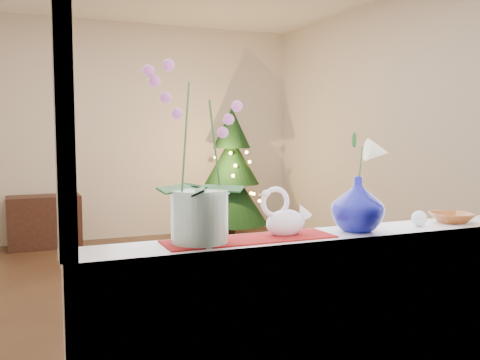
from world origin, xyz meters
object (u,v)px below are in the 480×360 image
object	(u,v)px
amber_dish	(452,218)
xmas_tree	(232,173)
orchid_pot	(199,153)
paperweight	(419,218)
swan	(286,213)
blue_vase	(358,200)
side_table	(44,222)

from	to	relation	value
amber_dish	xmas_tree	distance (m)	4.31
orchid_pot	paperweight	xyz separation A→B (m)	(1.04, -0.02, -0.31)
swan	xmas_tree	bearing A→B (deg)	61.50
orchid_pot	xmas_tree	bearing A→B (deg)	66.82
blue_vase	paperweight	size ratio (longest dim) A/B	3.88
paperweight	orchid_pot	bearing A→B (deg)	178.94
side_table	amber_dish	bearing A→B (deg)	-71.82
xmas_tree	side_table	world-z (taller)	xmas_tree
swan	blue_vase	size ratio (longest dim) A/B	0.84
paperweight	side_table	distance (m)	4.89
blue_vase	side_table	xyz separation A→B (m)	(-1.10, 4.63, -0.75)
blue_vase	paperweight	distance (m)	0.35
paperweight	xmas_tree	world-z (taller)	xmas_tree
orchid_pot	xmas_tree	world-z (taller)	xmas_tree
blue_vase	amber_dish	distance (m)	0.55
swan	blue_vase	world-z (taller)	blue_vase
swan	amber_dish	world-z (taller)	swan
amber_dish	xmas_tree	size ratio (longest dim) A/B	0.10
amber_dish	xmas_tree	bearing A→B (deg)	82.34
paperweight	swan	bearing A→B (deg)	177.65
xmas_tree	swan	bearing A→B (deg)	-108.83
orchid_pot	swan	world-z (taller)	orchid_pot
blue_vase	xmas_tree	size ratio (longest dim) A/B	0.17
paperweight	amber_dish	world-z (taller)	paperweight
amber_dish	xmas_tree	world-z (taller)	xmas_tree
blue_vase	side_table	distance (m)	4.81
blue_vase	swan	bearing A→B (deg)	176.31
paperweight	side_table	bearing A→B (deg)	107.15
xmas_tree	blue_vase	bearing A→B (deg)	-104.59
xmas_tree	orchid_pot	bearing A→B (deg)	-113.18
swan	xmas_tree	world-z (taller)	xmas_tree
orchid_pot	blue_vase	distance (m)	0.74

